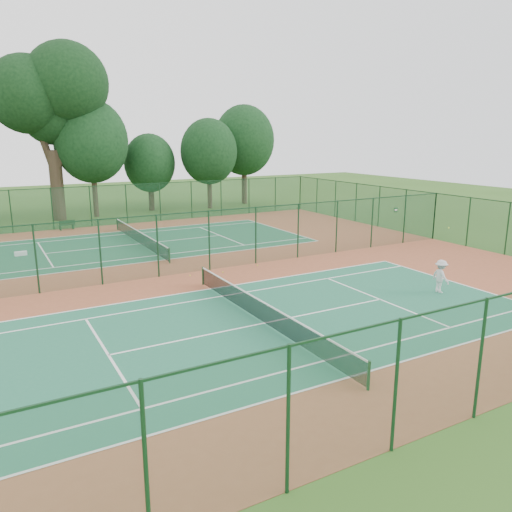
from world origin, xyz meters
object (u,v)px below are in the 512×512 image
at_px(kit_bag, 21,254).
at_px(big_tree, 50,94).
at_px(player_near, 441,276).
at_px(bench, 67,225).

relative_size(kit_bag, big_tree, 0.05).
relative_size(player_near, big_tree, 0.11).
distance_m(bench, big_tree, 12.30).
bearing_deg(big_tree, kit_bag, -107.77).
xyz_separation_m(bench, kit_bag, (-4.16, -8.27, -0.28)).
bearing_deg(big_tree, bench, -93.77).
xyz_separation_m(player_near, kit_bag, (-17.59, 18.78, -0.70)).
height_order(player_near, bench, player_near).
xyz_separation_m(kit_bag, big_tree, (4.55, 14.21, 11.05)).
xyz_separation_m(bench, big_tree, (0.39, 5.94, 10.77)).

